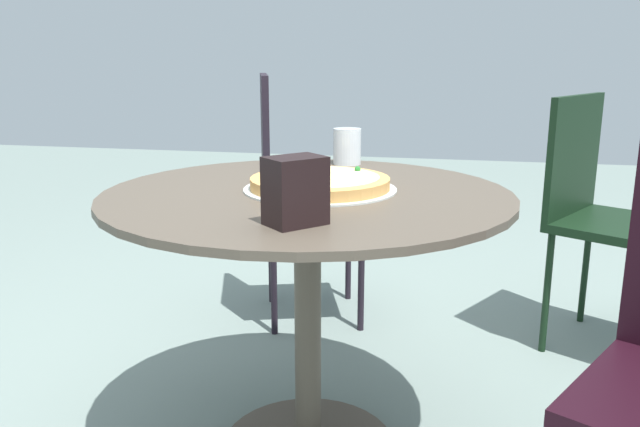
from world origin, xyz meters
The scene contains 7 objects.
patio_table centered at (0.00, 0.00, 0.54)m, with size 0.97×0.97×0.69m.
pizza_on_tray centered at (0.02, -0.03, 0.71)m, with size 0.37×0.37×0.05m.
pizza_server centered at (-0.05, -0.03, 0.75)m, with size 0.21×0.12×0.02m.
drinking_cup centered at (0.41, -0.03, 0.75)m, with size 0.08×0.08×0.11m, color silver.
napkin_dispenser centered at (-0.30, -0.05, 0.76)m, with size 0.11×0.08×0.13m, color black.
patio_chair_near centered at (0.86, 0.26, 0.54)m, with size 0.48×0.48×0.94m.
patio_chair_far centered at (0.84, -0.84, 0.51)m, with size 0.56×0.56×0.88m.
Camera 1 is at (-1.45, -0.34, 1.01)m, focal length 36.05 mm.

